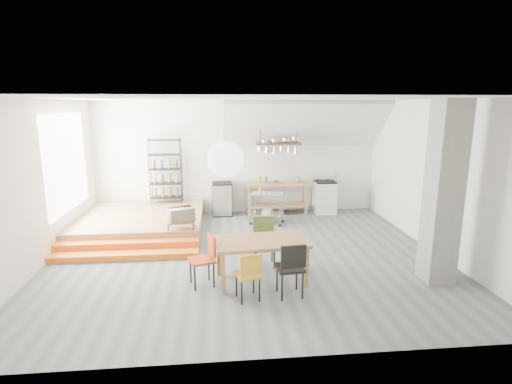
{
  "coord_description": "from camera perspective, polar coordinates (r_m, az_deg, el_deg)",
  "views": [
    {
      "loc": [
        -0.57,
        -7.87,
        3.1
      ],
      "look_at": [
        0.27,
        0.8,
        1.18
      ],
      "focal_mm": 28.0,
      "sensor_mm": 36.0,
      "label": 1
    }
  ],
  "objects": [
    {
      "name": "step_lower",
      "position": [
        8.69,
        -18.22,
        -8.63
      ],
      "size": [
        3.0,
        0.35,
        0.13
      ],
      "primitive_type": "cube",
      "color": "orange",
      "rests_on": "ground"
    },
    {
      "name": "wall_back",
      "position": [
        11.48,
        -2.68,
        4.93
      ],
      "size": [
        8.0,
        0.04,
        3.2
      ],
      "primitive_type": "cube",
      "color": "silver",
      "rests_on": "ground"
    },
    {
      "name": "step_upper",
      "position": [
        8.99,
        -17.77,
        -7.44
      ],
      "size": [
        3.0,
        0.35,
        0.27
      ],
      "primitive_type": "cube",
      "color": "orange",
      "rests_on": "ground"
    },
    {
      "name": "dining_table",
      "position": [
        7.1,
        0.73,
        -7.52
      ],
      "size": [
        1.67,
        1.04,
        0.76
      ],
      "rotation": [
        0.0,
        0.0,
        0.09
      ],
      "color": "brown",
      "rests_on": "ground"
    },
    {
      "name": "chair_red",
      "position": [
        7.04,
        -7.2,
        -8.99
      ],
      "size": [
        0.51,
        0.51,
        0.9
      ],
      "rotation": [
        0.0,
        0.0,
        -1.29
      ],
      "color": "#BD3E1B",
      "rests_on": "ground"
    },
    {
      "name": "ceiling",
      "position": [
        7.89,
        -1.45,
        13.17
      ],
      "size": [
        8.0,
        7.0,
        0.02
      ],
      "primitive_type": "cube",
      "color": "white",
      "rests_on": "wall_back"
    },
    {
      "name": "concrete_column",
      "position": [
        7.6,
        25.2,
        -0.14
      ],
      "size": [
        0.5,
        0.5,
        3.2
      ],
      "primitive_type": "cube",
      "color": "gray",
      "rests_on": "ground"
    },
    {
      "name": "bowl",
      "position": [
        11.3,
        2.86,
        1.41
      ],
      "size": [
        0.26,
        0.26,
        0.06
      ],
      "primitive_type": "imported",
      "rotation": [
        0.0,
        0.0,
        0.07
      ],
      "color": "silver",
      "rests_on": "kitchen_counter"
    },
    {
      "name": "rolling_cart",
      "position": [
        10.48,
        1.61,
        -1.73
      ],
      "size": [
        0.94,
        0.71,
        0.83
      ],
      "rotation": [
        0.0,
        0.0,
        -0.34
      ],
      "color": "silver",
      "rests_on": "ground"
    },
    {
      "name": "pot_rack",
      "position": [
        10.98,
        3.39,
        6.55
      ],
      "size": [
        1.2,
        0.5,
        1.43
      ],
      "color": "#422C1A",
      "rests_on": "ceiling"
    },
    {
      "name": "mini_fridge",
      "position": [
        11.37,
        -4.83,
        -0.97
      ],
      "size": [
        0.55,
        0.55,
        0.94
      ],
      "primitive_type": "cube",
      "color": "black",
      "rests_on": "ground"
    },
    {
      "name": "microwave",
      "position": [
        8.98,
        -10.67,
        -3.18
      ],
      "size": [
        0.64,
        0.54,
        0.3
      ],
      "primitive_type": "imported",
      "rotation": [
        0.0,
        0.0,
        0.38
      ],
      "color": "beige",
      "rests_on": "microwave_shelf"
    },
    {
      "name": "wire_shelving",
      "position": [
        11.3,
        -12.78,
        3.11
      ],
      "size": [
        0.88,
        0.38,
        1.8
      ],
      "color": "black",
      "rests_on": "platform"
    },
    {
      "name": "wall_right",
      "position": [
        9.22,
        24.26,
        1.98
      ],
      "size": [
        0.04,
        7.0,
        3.2
      ],
      "primitive_type": "cube",
      "color": "silver",
      "rests_on": "ground"
    },
    {
      "name": "floor",
      "position": [
        8.47,
        -1.33,
        -9.02
      ],
      "size": [
        8.0,
        8.0,
        0.0
      ],
      "primitive_type": "plane",
      "color": "#566063",
      "rests_on": "ground"
    },
    {
      "name": "microwave_shelf",
      "position": [
        9.02,
        -10.63,
        -4.21
      ],
      "size": [
        0.6,
        0.4,
        0.16
      ],
      "color": "#98704C",
      "rests_on": "platform"
    },
    {
      "name": "kitchen_counter",
      "position": [
        11.41,
        2.99,
        -0.09
      ],
      "size": [
        1.8,
        0.6,
        0.91
      ],
      "color": "#98704C",
      "rests_on": "ground"
    },
    {
      "name": "chair_mustard",
      "position": [
        6.46,
        -1.0,
        -11.42
      ],
      "size": [
        0.45,
        0.45,
        0.82
      ],
      "rotation": [
        0.0,
        0.0,
        3.38
      ],
      "color": "gold",
      "rests_on": "ground"
    },
    {
      "name": "wall_left",
      "position": [
        8.71,
        -28.65,
        0.99
      ],
      "size": [
        0.04,
        7.0,
        3.2
      ],
      "primitive_type": "cube",
      "color": "silver",
      "rests_on": "ground"
    },
    {
      "name": "slope_ceiling",
      "position": [
        11.04,
        6.94,
        9.5
      ],
      "size": [
        4.4,
        1.44,
        1.32
      ],
      "primitive_type": "cube",
      "rotation": [
        -0.73,
        0.0,
        0.0
      ],
      "color": "white",
      "rests_on": "wall_back"
    },
    {
      "name": "stove",
      "position": [
        11.74,
        9.75,
        -0.63
      ],
      "size": [
        0.6,
        0.6,
        1.18
      ],
      "color": "white",
      "rests_on": "ground"
    },
    {
      "name": "chair_black",
      "position": [
        6.56,
        5.05,
        -10.38
      ],
      "size": [
        0.47,
        0.47,
        0.94
      ],
      "rotation": [
        0.0,
        0.0,
        3.24
      ],
      "color": "black",
      "rests_on": "ground"
    },
    {
      "name": "paper_lantern",
      "position": [
        6.64,
        -4.33,
        4.62
      ],
      "size": [
        0.6,
        0.6,
        0.6
      ],
      "primitive_type": "sphere",
      "color": "white",
      "rests_on": "ceiling"
    },
    {
      "name": "chair_olive",
      "position": [
        7.85,
        1.16,
        -6.39
      ],
      "size": [
        0.44,
        0.44,
        0.95
      ],
      "rotation": [
        0.0,
        0.0,
        -0.01
      ],
      "color": "#54652F",
      "rests_on": "ground"
    },
    {
      "name": "platform",
      "position": [
        10.46,
        -16.0,
        -4.14
      ],
      "size": [
        3.0,
        3.0,
        0.4
      ],
      "primitive_type": "cube",
      "color": "#98704C",
      "rests_on": "ground"
    },
    {
      "name": "window_pane",
      "position": [
        10.05,
        -25.4,
        3.81
      ],
      "size": [
        0.02,
        2.5,
        2.2
      ],
      "primitive_type": "cube",
      "color": "white",
      "rests_on": "wall_left"
    }
  ]
}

